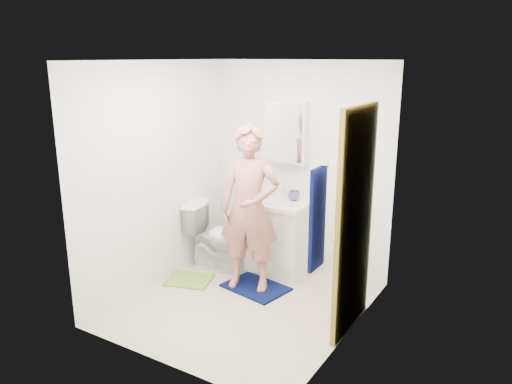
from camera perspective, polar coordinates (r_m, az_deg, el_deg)
floor at (r=5.21m, az=-1.33°, el=-12.75°), size 2.20×2.40×0.02m
ceiling at (r=4.60m, az=-1.52°, el=14.94°), size 2.20×2.40×0.02m
wall_back at (r=5.78m, az=5.10°, el=2.88°), size 2.20×0.02×2.40m
wall_front at (r=3.85m, az=-11.26°, el=-3.79°), size 2.20×0.02×2.40m
wall_left at (r=5.43m, az=-11.33°, el=1.81°), size 0.02×2.40×2.40m
wall_right at (r=4.28m, az=11.16°, el=-1.80°), size 0.02×2.40×2.40m
vanity_cabinet at (r=5.83m, az=2.29°, el=-5.19°), size 0.75×0.55×0.80m
countertop at (r=5.69m, az=2.33°, el=-1.18°), size 0.79×0.59×0.05m
sink_basin at (r=5.69m, az=2.33°, el=-1.03°), size 0.40×0.40×0.03m
faucet at (r=5.82m, az=3.20°, el=0.06°), size 0.03×0.03×0.12m
medicine_cabinet at (r=5.72m, az=3.52°, el=6.84°), size 0.50×0.12×0.70m
mirror_panel at (r=5.66m, az=3.23°, el=6.77°), size 0.46×0.01×0.66m
door at (r=4.48m, az=11.19°, el=-3.37°), size 0.05×0.80×2.05m
door_knob at (r=4.24m, az=9.10°, el=-5.45°), size 0.07×0.07×0.07m
towel at (r=3.79m, az=7.03°, el=-3.08°), size 0.03×0.24×0.80m
towel_hook at (r=3.67m, az=7.81°, el=3.06°), size 0.06×0.02×0.02m
toilet at (r=5.88m, az=-4.09°, el=-5.04°), size 0.87×0.62×0.80m
bath_mat at (r=5.51m, az=-0.03°, el=-10.83°), size 0.74×0.59×0.02m
green_rug at (r=5.73m, az=-7.64°, el=-9.92°), size 0.59×0.54×0.02m
soap_dispenser at (r=5.74m, az=-0.63°, el=0.27°), size 0.10×0.11×0.20m
toothbrush_cup at (r=5.68m, az=4.36°, el=-0.43°), size 0.17×0.17×0.11m
man at (r=5.19m, az=-0.76°, el=-1.92°), size 0.73×0.58×1.76m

